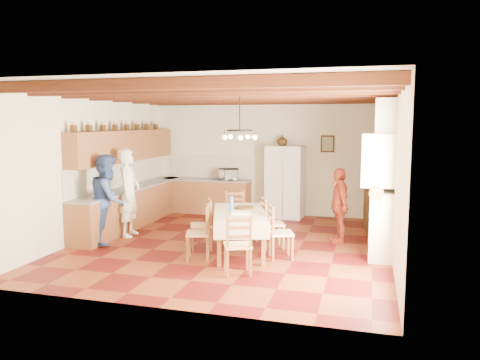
# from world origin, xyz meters

# --- Properties ---
(floor) EXTENTS (6.00, 6.50, 0.02)m
(floor) POSITION_xyz_m (0.00, 0.00, -0.01)
(floor) COLOR #520F0D
(floor) RESTS_ON ground
(ceiling) EXTENTS (6.00, 6.50, 0.02)m
(ceiling) POSITION_xyz_m (0.00, 0.00, 3.01)
(ceiling) COLOR silver
(ceiling) RESTS_ON ground
(wall_back) EXTENTS (6.00, 0.02, 3.00)m
(wall_back) POSITION_xyz_m (0.00, 3.26, 1.50)
(wall_back) COLOR beige
(wall_back) RESTS_ON ground
(wall_front) EXTENTS (6.00, 0.02, 3.00)m
(wall_front) POSITION_xyz_m (0.00, -3.26, 1.50)
(wall_front) COLOR beige
(wall_front) RESTS_ON ground
(wall_left) EXTENTS (0.02, 6.50, 3.00)m
(wall_left) POSITION_xyz_m (-3.01, 0.00, 1.50)
(wall_left) COLOR beige
(wall_left) RESTS_ON ground
(wall_right) EXTENTS (0.02, 6.50, 3.00)m
(wall_right) POSITION_xyz_m (3.01, 0.00, 1.50)
(wall_right) COLOR beige
(wall_right) RESTS_ON ground
(ceiling_beams) EXTENTS (6.00, 6.30, 0.16)m
(ceiling_beams) POSITION_xyz_m (0.00, 0.00, 2.91)
(ceiling_beams) COLOR #34140A
(ceiling_beams) RESTS_ON ground
(lower_cabinets_left) EXTENTS (0.60, 4.30, 0.86)m
(lower_cabinets_left) POSITION_xyz_m (-2.70, 1.05, 0.43)
(lower_cabinets_left) COLOR brown
(lower_cabinets_left) RESTS_ON ground
(lower_cabinets_back) EXTENTS (2.30, 0.60, 0.86)m
(lower_cabinets_back) POSITION_xyz_m (-1.55, 2.95, 0.43)
(lower_cabinets_back) COLOR brown
(lower_cabinets_back) RESTS_ON ground
(countertop_left) EXTENTS (0.62, 4.30, 0.04)m
(countertop_left) POSITION_xyz_m (-2.70, 1.05, 0.88)
(countertop_left) COLOR slate
(countertop_left) RESTS_ON lower_cabinets_left
(countertop_back) EXTENTS (2.34, 0.62, 0.04)m
(countertop_back) POSITION_xyz_m (-1.55, 2.95, 0.88)
(countertop_back) COLOR slate
(countertop_back) RESTS_ON lower_cabinets_back
(backsplash_left) EXTENTS (0.03, 4.30, 0.60)m
(backsplash_left) POSITION_xyz_m (-2.98, 1.05, 1.20)
(backsplash_left) COLOR beige
(backsplash_left) RESTS_ON ground
(backsplash_back) EXTENTS (2.30, 0.03, 0.60)m
(backsplash_back) POSITION_xyz_m (-1.55, 3.23, 1.20)
(backsplash_back) COLOR beige
(backsplash_back) RESTS_ON ground
(upper_cabinets) EXTENTS (0.35, 4.20, 0.70)m
(upper_cabinets) POSITION_xyz_m (-2.83, 1.05, 1.85)
(upper_cabinets) COLOR brown
(upper_cabinets) RESTS_ON ground
(fireplace) EXTENTS (0.56, 1.60, 2.80)m
(fireplace) POSITION_xyz_m (2.72, 0.20, 1.40)
(fireplace) COLOR beige
(fireplace) RESTS_ON ground
(wall_picture) EXTENTS (0.34, 0.03, 0.42)m
(wall_picture) POSITION_xyz_m (1.55, 3.23, 1.85)
(wall_picture) COLOR #2F2514
(wall_picture) RESTS_ON ground
(refrigerator) EXTENTS (0.95, 0.80, 1.81)m
(refrigerator) POSITION_xyz_m (0.55, 2.97, 0.90)
(refrigerator) COLOR white
(refrigerator) RESTS_ON floor
(hutch) EXTENTS (0.58, 1.18, 2.07)m
(hutch) POSITION_xyz_m (2.75, 2.08, 1.04)
(hutch) COLOR #3C230C
(hutch) RESTS_ON floor
(dining_table) EXTENTS (1.41, 1.98, 0.78)m
(dining_table) POSITION_xyz_m (0.32, -0.52, 0.70)
(dining_table) COLOR beige
(dining_table) RESTS_ON floor
(chandelier) EXTENTS (0.47, 0.47, 0.03)m
(chandelier) POSITION_xyz_m (0.32, -0.52, 2.25)
(chandelier) COLOR black
(chandelier) RESTS_ON ground
(chair_left_near) EXTENTS (0.50, 0.52, 0.96)m
(chair_left_near) POSITION_xyz_m (-0.28, -1.07, 0.48)
(chair_left_near) COLOR brown
(chair_left_near) RESTS_ON floor
(chair_left_far) EXTENTS (0.53, 0.54, 0.96)m
(chair_left_far) POSITION_xyz_m (-0.45, -0.44, 0.48)
(chair_left_far) COLOR brown
(chair_left_far) RESTS_ON floor
(chair_right_near) EXTENTS (0.52, 0.53, 0.96)m
(chair_right_near) POSITION_xyz_m (1.11, -0.65, 0.48)
(chair_right_near) COLOR brown
(chair_right_near) RESTS_ON floor
(chair_right_far) EXTENTS (0.54, 0.55, 0.96)m
(chair_right_far) POSITION_xyz_m (0.82, 0.05, 0.48)
(chair_right_far) COLOR brown
(chair_right_far) RESTS_ON floor
(chair_end_near) EXTENTS (0.54, 0.53, 0.96)m
(chair_end_near) POSITION_xyz_m (0.60, -1.65, 0.48)
(chair_end_near) COLOR brown
(chair_end_near) RESTS_ON floor
(chair_end_far) EXTENTS (0.55, 0.54, 0.96)m
(chair_end_far) POSITION_xyz_m (-0.07, 0.58, 0.48)
(chair_end_far) COLOR brown
(chair_end_far) RESTS_ON floor
(person_man) EXTENTS (0.54, 0.73, 1.84)m
(person_man) POSITION_xyz_m (-2.27, 0.13, 0.92)
(person_man) COLOR white
(person_man) RESTS_ON floor
(person_woman_blue) EXTENTS (0.92, 1.03, 1.77)m
(person_woman_blue) POSITION_xyz_m (-2.38, -0.51, 0.88)
(person_woman_blue) COLOR #324C8C
(person_woman_blue) RESTS_ON floor
(person_woman_red) EXTENTS (0.62, 0.95, 1.49)m
(person_woman_red) POSITION_xyz_m (2.01, 0.79, 0.75)
(person_woman_red) COLOR #A03922
(person_woman_red) RESTS_ON floor
(microwave) EXTENTS (0.59, 0.49, 0.28)m
(microwave) POSITION_xyz_m (-0.94, 2.95, 1.04)
(microwave) COLOR silver
(microwave) RESTS_ON countertop_back
(fridge_vase) EXTENTS (0.32, 0.32, 0.27)m
(fridge_vase) POSITION_xyz_m (0.45, 2.97, 1.94)
(fridge_vase) COLOR #3C230C
(fridge_vase) RESTS_ON refrigerator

